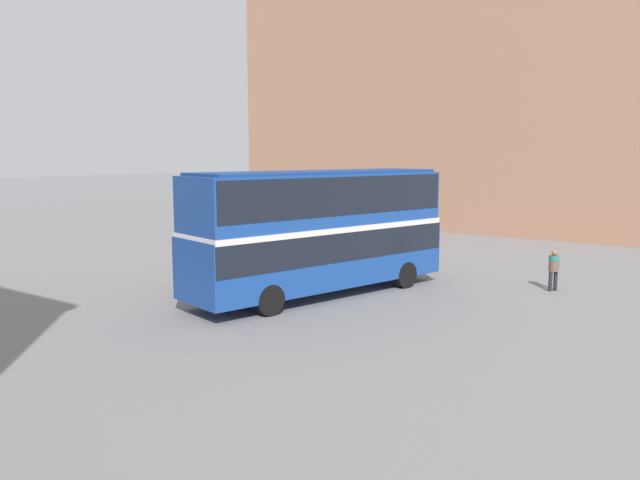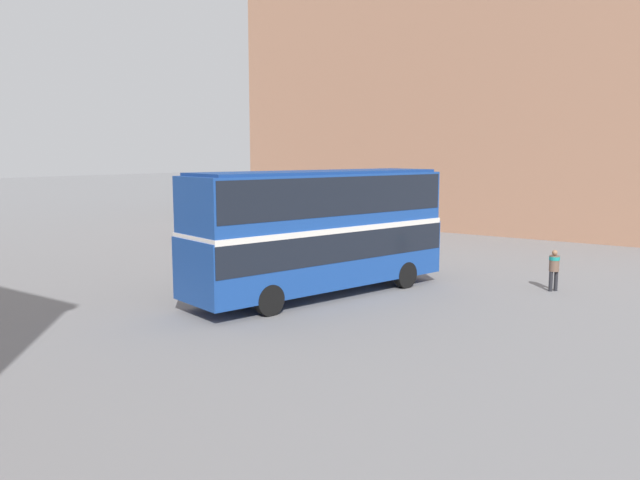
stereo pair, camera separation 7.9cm
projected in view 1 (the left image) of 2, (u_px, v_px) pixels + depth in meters
The scene contains 5 objects.
ground_plane at pixel (299, 297), 22.56m from camera, with size 240.00×240.00×0.00m, color slate.
building_row_right at pixel (460, 97), 44.24m from camera, with size 9.78×32.12×18.21m.
double_decker_bus at pixel (320, 225), 22.44m from camera, with size 10.71×5.05×4.53m.
pedestrian_foreground at pixel (554, 266), 23.39m from camera, with size 0.54×0.54×1.57m.
parked_car_kerb_near at pixel (220, 226), 38.04m from camera, with size 4.26×1.86×1.55m.
Camera 1 is at (-17.56, -13.38, 5.12)m, focal length 35.00 mm.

